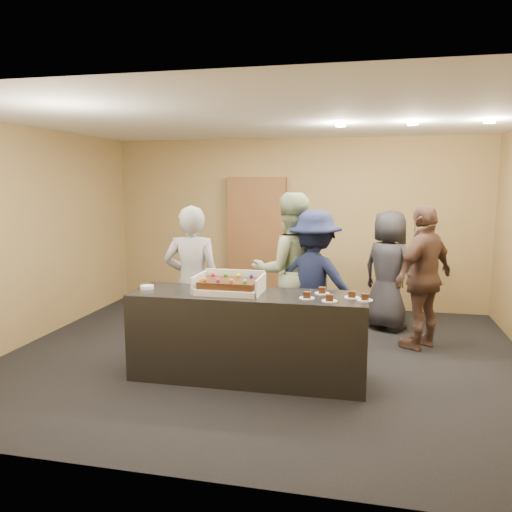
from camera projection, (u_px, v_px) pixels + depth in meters
name	position (u px, v px, depth m)	size (l,w,h in m)	color
room	(264.00, 242.00, 5.64)	(6.04, 6.00, 2.70)	black
serving_counter	(248.00, 336.00, 5.14)	(2.40, 0.70, 0.90)	black
storage_cabinet	(257.00, 242.00, 8.14)	(0.95, 0.15, 2.09)	brown
cake_box	(230.00, 288.00, 5.13)	(0.68, 0.47, 0.20)	white
sheet_cake	(229.00, 283.00, 5.10)	(0.58, 0.40, 0.11)	black
plate_stack	(147.00, 287.00, 5.29)	(0.14, 0.14, 0.04)	white
slice_a	(307.00, 296.00, 4.85)	(0.15, 0.15, 0.07)	white
slice_b	(322.00, 291.00, 5.05)	(0.15, 0.15, 0.07)	white
slice_c	(330.00, 299.00, 4.73)	(0.15, 0.15, 0.07)	white
slice_d	(352.00, 295.00, 4.88)	(0.15, 0.15, 0.07)	white
slice_e	(365.00, 298.00, 4.77)	(0.15, 0.15, 0.07)	white
person_server_grey	(192.00, 283.00, 5.68)	(0.64, 0.42, 1.76)	#95969A
person_sage_man	(289.00, 272.00, 6.02)	(0.92, 0.72, 1.90)	#97AD82
person_navy_man	(314.00, 283.00, 5.81)	(1.10, 0.63, 1.70)	#161E42
person_brown_extra	(424.00, 277.00, 6.03)	(1.03, 0.43, 1.76)	brown
person_dark_suit	(388.00, 270.00, 6.83)	(0.80, 0.52, 1.64)	#26262B
ceiling_spotlights	(413.00, 123.00, 5.58)	(1.72, 0.12, 0.03)	#FFEAC6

